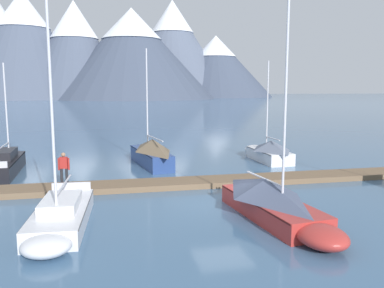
# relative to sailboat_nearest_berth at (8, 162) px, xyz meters

# --- Properties ---
(ground_plane) EXTENTS (700.00, 700.00, 0.00)m
(ground_plane) POSITION_rel_sailboat_nearest_berth_xyz_m (11.04, -10.25, -0.59)
(ground_plane) COLOR #426689
(mountain_central_massif) EXTENTS (73.57, 73.57, 54.03)m
(mountain_central_massif) POSITION_rel_sailboat_nearest_berth_xyz_m (-30.26, 193.55, 27.17)
(mountain_central_massif) COLOR #4C566B
(mountain_central_massif) RESTS_ON ground
(mountain_shoulder_ridge) EXTENTS (59.19, 59.19, 49.21)m
(mountain_shoulder_ridge) POSITION_rel_sailboat_nearest_berth_xyz_m (-5.08, 187.24, 24.90)
(mountain_shoulder_ridge) COLOR #4C566B
(mountain_shoulder_ridge) RESTS_ON ground
(mountain_east_summit) EXTENTS (84.76, 84.76, 45.86)m
(mountain_east_summit) POSITION_rel_sailboat_nearest_berth_xyz_m (23.29, 182.14, 22.98)
(mountain_east_summit) COLOR #424C60
(mountain_east_summit) RESTS_ON ground
(mountain_rear_spur) EXTENTS (75.19, 75.19, 59.25)m
(mountain_rear_spur) POSITION_rel_sailboat_nearest_berth_xyz_m (51.72, 221.51, 29.80)
(mountain_rear_spur) COLOR slate
(mountain_rear_spur) RESTS_ON ground
(mountain_north_horn) EXTENTS (70.90, 70.90, 37.85)m
(mountain_north_horn) POSITION_rel_sailboat_nearest_berth_xyz_m (77.90, 214.98, 18.85)
(mountain_north_horn) COLOR #424C60
(mountain_north_horn) RESTS_ON ground
(dock) EXTENTS (25.40, 2.65, 0.30)m
(dock) POSITION_rel_sailboat_nearest_berth_xyz_m (11.04, -6.25, -0.44)
(dock) COLOR brown
(dock) RESTS_ON ground
(sailboat_nearest_berth) EXTENTS (1.60, 7.66, 6.86)m
(sailboat_nearest_berth) POSITION_rel_sailboat_nearest_berth_xyz_m (0.00, 0.00, 0.00)
(sailboat_nearest_berth) COLOR black
(sailboat_nearest_berth) RESTS_ON ground
(sailboat_second_berth) EXTENTS (2.32, 6.49, 8.83)m
(sailboat_second_berth) POSITION_rel_sailboat_nearest_berth_xyz_m (4.18, -11.70, -0.11)
(sailboat_second_berth) COLOR silver
(sailboat_second_berth) RESTS_ON ground
(sailboat_mid_dock_port) EXTENTS (2.49, 7.24, 7.96)m
(sailboat_mid_dock_port) POSITION_rel_sailboat_nearest_berth_xyz_m (9.09, 0.17, 0.30)
(sailboat_mid_dock_port) COLOR navy
(sailboat_mid_dock_port) RESTS_ON ground
(sailboat_mid_dock_starboard) EXTENTS (2.58, 7.30, 8.64)m
(sailboat_mid_dock_starboard) POSITION_rel_sailboat_nearest_berth_xyz_m (12.49, -12.56, 0.14)
(sailboat_mid_dock_starboard) COLOR #B2332D
(sailboat_mid_dock_starboard) RESTS_ON ground
(sailboat_far_berth) EXTENTS (2.08, 5.94, 7.23)m
(sailboat_far_berth) POSITION_rel_sailboat_nearest_berth_xyz_m (17.71, -0.13, 0.13)
(sailboat_far_berth) COLOR white
(sailboat_far_berth) RESTS_ON ground
(person_on_dock) EXTENTS (0.59, 0.26, 1.69)m
(person_on_dock) POSITION_rel_sailboat_nearest_berth_xyz_m (3.87, -5.74, 0.67)
(person_on_dock) COLOR #232328
(person_on_dock) RESTS_ON dock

